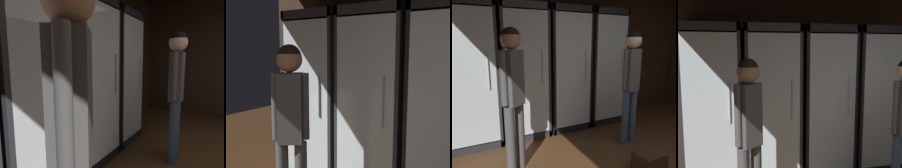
# 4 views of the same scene
# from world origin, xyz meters

# --- Properties ---
(wall_back) EXTENTS (6.00, 0.06, 2.80)m
(wall_back) POSITION_xyz_m (0.00, 3.03, 1.40)
(wall_back) COLOR #382619
(wall_back) RESTS_ON ground
(cooler_left) EXTENTS (0.72, 0.62, 2.09)m
(cooler_left) POSITION_xyz_m (-1.21, 2.73, 1.03)
(cooler_left) COLOR #2B2B30
(cooler_left) RESTS_ON ground
(cooler_center) EXTENTS (0.72, 0.62, 2.09)m
(cooler_center) POSITION_xyz_m (-0.44, 2.73, 1.02)
(cooler_center) COLOR black
(cooler_center) RESTS_ON ground
(cooler_right) EXTENTS (0.72, 0.62, 2.09)m
(cooler_right) POSITION_xyz_m (0.33, 2.73, 1.02)
(cooler_right) COLOR black
(cooler_right) RESTS_ON ground
(shopper_near) EXTENTS (0.28, 0.26, 1.69)m
(shopper_near) POSITION_xyz_m (-1.58, 1.75, 1.05)
(shopper_near) COLOR #4C4C4C
(shopper_near) RESTS_ON ground
(shopper_far) EXTENTS (0.31, 0.22, 1.68)m
(shopper_far) POSITION_xyz_m (0.13, 1.70, 1.07)
(shopper_far) COLOR #384C66
(shopper_far) RESTS_ON ground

